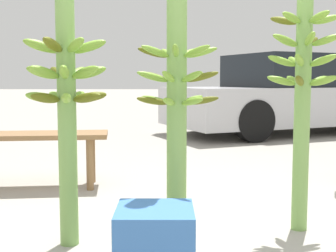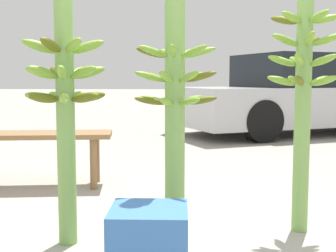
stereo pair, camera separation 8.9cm
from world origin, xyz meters
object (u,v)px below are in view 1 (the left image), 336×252
object	(u,v)px
parked_car	(297,95)
banana_stalk_center	(177,93)
market_bench	(13,141)
produce_crate	(155,246)
banana_stalk_left	(67,98)
banana_stalk_right	(303,82)

from	to	relation	value
parked_car	banana_stalk_center	bearing A→B (deg)	134.48
market_bench	parked_car	bearing A→B (deg)	43.57
market_bench	produce_crate	size ratio (longest dim) A/B	4.66
banana_stalk_left	banana_stalk_right	distance (m)	1.40
banana_stalk_center	produce_crate	xyz separation A→B (m)	(-0.11, -0.56, -0.68)
banana_stalk_left	produce_crate	xyz separation A→B (m)	(0.50, -0.51, -0.65)
banana_stalk_left	produce_crate	distance (m)	0.96
banana_stalk_left	parked_car	xyz separation A→B (m)	(2.81, 5.59, -0.18)
banana_stalk_right	produce_crate	size ratio (longest dim) A/B	4.77
banana_stalk_right	banana_stalk_center	bearing A→B (deg)	-164.85
banana_stalk_right	market_bench	size ratio (longest dim) A/B	1.02
banana_stalk_center	parked_car	distance (m)	5.96
market_bench	banana_stalk_right	bearing A→B (deg)	-33.60
parked_car	produce_crate	size ratio (longest dim) A/B	13.57
market_bench	produce_crate	world-z (taller)	market_bench
banana_stalk_right	market_bench	distance (m)	2.46
parked_car	produce_crate	xyz separation A→B (m)	(-2.32, -6.09, -0.47)
banana_stalk_center	parked_car	size ratio (longest dim) A/B	0.35
banana_stalk_left	banana_stalk_right	size ratio (longest dim) A/B	0.87
market_bench	parked_car	distance (m)	5.53
banana_stalk_right	parked_car	world-z (taller)	banana_stalk_right
produce_crate	banana_stalk_left	bearing A→B (deg)	134.38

